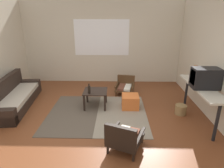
{
  "coord_description": "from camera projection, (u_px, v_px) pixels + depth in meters",
  "views": [
    {
      "loc": [
        0.5,
        -3.39,
        2.21
      ],
      "look_at": [
        0.4,
        0.7,
        0.73
      ],
      "focal_mm": 30.47,
      "sensor_mm": 36.0,
      "label": 1
    }
  ],
  "objects": [
    {
      "name": "armchair_by_window",
      "position": [
        125.0,
        86.0,
        5.7
      ],
      "size": [
        0.62,
        0.66,
        0.49
      ],
      "color": "#472D19",
      "rests_on": "ground"
    },
    {
      "name": "console_shelf",
      "position": [
        201.0,
        90.0,
        4.06
      ],
      "size": [
        0.41,
        1.7,
        0.79
      ],
      "color": "beige",
      "rests_on": "ground"
    },
    {
      "name": "coffee_table",
      "position": [
        95.0,
        94.0,
        4.77
      ],
      "size": [
        0.58,
        0.57,
        0.44
      ],
      "color": "black",
      "rests_on": "ground"
    },
    {
      "name": "ottoman_orange",
      "position": [
        130.0,
        102.0,
        4.77
      ],
      "size": [
        0.42,
        0.42,
        0.34
      ],
      "primitive_type": "cube",
      "rotation": [
        0.0,
        0.0,
        -0.01
      ],
      "color": "#D1662D",
      "rests_on": "ground"
    },
    {
      "name": "clay_vase",
      "position": [
        195.0,
        74.0,
        4.42
      ],
      "size": [
        0.19,
        0.19,
        0.34
      ],
      "color": "#935B38",
      "rests_on": "console_shelf"
    },
    {
      "name": "far_wall_with_window",
      "position": [
        102.0,
        43.0,
        6.37
      ],
      "size": [
        5.6,
        0.13,
        2.7
      ],
      "color": "beige",
      "rests_on": "ground"
    },
    {
      "name": "wicker_basket",
      "position": [
        181.0,
        110.0,
        4.48
      ],
      "size": [
        0.26,
        0.26,
        0.23
      ],
      "primitive_type": "cylinder",
      "color": "olive",
      "rests_on": "ground"
    },
    {
      "name": "glass_bottle",
      "position": [
        89.0,
        89.0,
        4.56
      ],
      "size": [
        0.06,
        0.06,
        0.24
      ],
      "color": "black",
      "rests_on": "coffee_table"
    },
    {
      "name": "ground_plane",
      "position": [
        92.0,
        128.0,
        3.95
      ],
      "size": [
        7.8,
        7.8,
        0.0
      ],
      "primitive_type": "plane",
      "color": "brown"
    },
    {
      "name": "crt_television",
      "position": [
        205.0,
        78.0,
        3.87
      ],
      "size": [
        0.54,
        0.33,
        0.42
      ],
      "color": "black",
      "rests_on": "console_shelf"
    },
    {
      "name": "area_rug",
      "position": [
        97.0,
        113.0,
        4.54
      ],
      "size": [
        2.32,
        1.99,
        0.01
      ],
      "color": "#4C4238",
      "rests_on": "ground"
    },
    {
      "name": "couch",
      "position": [
        14.0,
        98.0,
        4.84
      ],
      "size": [
        0.91,
        2.16,
        0.73
      ],
      "color": "black",
      "rests_on": "ground"
    },
    {
      "name": "armchair_striped_foreground",
      "position": [
        124.0,
        138.0,
        3.21
      ],
      "size": [
        0.72,
        0.76,
        0.58
      ],
      "color": "black",
      "rests_on": "ground"
    }
  ]
}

